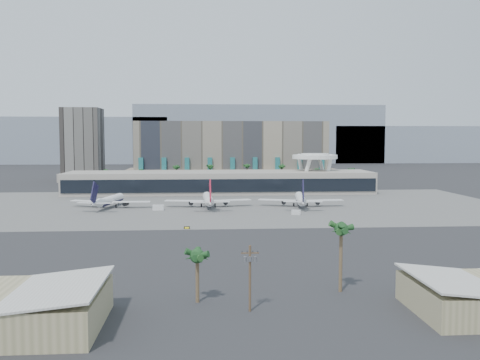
{
  "coord_description": "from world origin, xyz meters",
  "views": [
    {
      "loc": [
        -10.54,
        -189.34,
        31.13
      ],
      "look_at": [
        6.07,
        40.0,
        12.8
      ],
      "focal_mm": 40.0,
      "sensor_mm": 36.0,
      "label": 1
    }
  ],
  "objects": [
    {
      "name": "mountain_ridge",
      "position": [
        27.88,
        470.0,
        29.89
      ],
      "size": [
        680.0,
        60.0,
        70.0
      ],
      "color": "gray",
      "rests_on": "ground"
    },
    {
      "name": "near_palm_b",
      "position": [
        17.37,
        -85.13,
        11.36
      ],
      "size": [
        6.0,
        6.0,
        14.25
      ],
      "color": "brown",
      "rests_on": "ground"
    },
    {
      "name": "palm_row",
      "position": [
        7.0,
        145.0,
        10.5
      ],
      "size": [
        157.8,
        2.8,
        13.1
      ],
      "color": "brown",
      "rests_on": "ground"
    },
    {
      "name": "near_palm_a",
      "position": [
        -11.42,
        -90.03,
        7.5
      ],
      "size": [
        6.0,
        6.0,
        10.3
      ],
      "color": "brown",
      "rests_on": "ground"
    },
    {
      "name": "office_tower",
      "position": [
        -95.0,
        200.0,
        22.94
      ],
      "size": [
        30.0,
        30.0,
        52.0
      ],
      "color": "black",
      "rests_on": "ground"
    },
    {
      "name": "airliner_centre",
      "position": [
        -7.55,
        48.61,
        3.51
      ],
      "size": [
        39.12,
        40.29,
        13.9
      ],
      "rotation": [
        0.0,
        0.0,
        0.03
      ],
      "color": "white",
      "rests_on": "ground"
    },
    {
      "name": "ground",
      "position": [
        0.0,
        0.0,
        0.0
      ],
      "size": [
        900.0,
        900.0,
        0.0
      ],
      "primitive_type": "plane",
      "color": "#232326",
      "rests_on": "ground"
    },
    {
      "name": "apron_pad",
      "position": [
        0.0,
        55.0,
        0.03
      ],
      "size": [
        260.0,
        130.0,
        0.06
      ],
      "primitive_type": "cube",
      "color": "#5B5B59",
      "rests_on": "ground"
    },
    {
      "name": "saucer_structure",
      "position": [
        55.0,
        116.0,
        18.45
      ],
      "size": [
        26.0,
        26.0,
        21.89
      ],
      "color": "white",
      "rests_on": "ground"
    },
    {
      "name": "terminal",
      "position": [
        0.0,
        109.84,
        6.52
      ],
      "size": [
        170.0,
        32.5,
        14.5
      ],
      "color": "#AFA799",
      "rests_on": "ground"
    },
    {
      "name": "service_vehicle_b",
      "position": [
        27.55,
        22.55,
        0.94
      ],
      "size": [
        4.03,
        2.88,
        1.87
      ],
      "primitive_type": "cube",
      "rotation": [
        0.0,
        0.0,
        -0.24
      ],
      "color": "silver",
      "rests_on": "ground"
    },
    {
      "name": "taxiway_sign",
      "position": [
        -15.6,
        -8.5,
        0.46
      ],
      "size": [
        2.04,
        0.44,
        0.92
      ],
      "rotation": [
        0.0,
        0.0,
        0.07
      ],
      "color": "black",
      "rests_on": "ground"
    },
    {
      "name": "hotel",
      "position": [
        10.0,
        174.41,
        16.81
      ],
      "size": [
        140.0,
        30.0,
        42.0
      ],
      "color": "gray",
      "rests_on": "ground"
    },
    {
      "name": "utility_pole",
      "position": [
        -2.0,
        -96.09,
        7.14
      ],
      "size": [
        3.2,
        0.85,
        12.0
      ],
      "color": "#4C3826",
      "rests_on": "ground"
    },
    {
      "name": "airliner_right",
      "position": [
        34.04,
        47.29,
        3.45
      ],
      "size": [
        38.19,
        39.53,
        13.68
      ],
      "rotation": [
        0.0,
        0.0,
        -0.13
      ],
      "color": "white",
      "rests_on": "ground"
    },
    {
      "name": "airliner_left",
      "position": [
        -51.55,
        49.5,
        3.31
      ],
      "size": [
        36.14,
        37.57,
        13.11
      ],
      "rotation": [
        0.0,
        0.0,
        -0.21
      ],
      "color": "white",
      "rests_on": "ground"
    },
    {
      "name": "service_vehicle_a",
      "position": [
        -29.09,
        39.72,
        1.15
      ],
      "size": [
        4.74,
        2.38,
        2.3
      ],
      "primitive_type": "cube",
      "rotation": [
        0.0,
        0.0,
        -0.02
      ],
      "color": "silver",
      "rests_on": "ground"
    }
  ]
}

